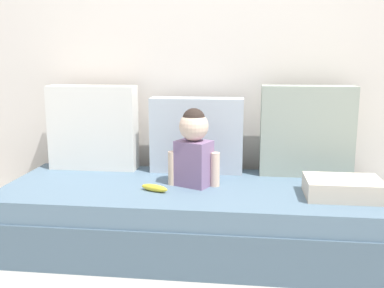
# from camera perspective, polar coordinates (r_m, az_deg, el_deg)

# --- Properties ---
(ground_plane) EXTENTS (12.00, 12.00, 0.00)m
(ground_plane) POSITION_cam_1_polar(r_m,az_deg,el_deg) (2.72, -0.19, -13.00)
(ground_plane) COLOR #B2ADA3
(back_wall) EXTENTS (5.44, 0.10, 2.56)m
(back_wall) POSITION_cam_1_polar(r_m,az_deg,el_deg) (3.04, 1.14, 14.31)
(back_wall) COLOR silver
(back_wall) RESTS_ON ground
(couch) EXTENTS (2.24, 0.87, 0.38)m
(couch) POSITION_cam_1_polar(r_m,az_deg,el_deg) (2.65, -0.19, -9.36)
(couch) COLOR #495F70
(couch) RESTS_ON ground
(throw_pillow_left) EXTENTS (0.58, 0.16, 0.56)m
(throw_pillow_left) POSITION_cam_1_polar(r_m,az_deg,el_deg) (3.01, -12.67, 2.09)
(throw_pillow_left) COLOR silver
(throw_pillow_left) RESTS_ON couch
(throw_pillow_center) EXTENTS (0.60, 0.16, 0.48)m
(throw_pillow_center) POSITION_cam_1_polar(r_m,az_deg,el_deg) (2.86, 0.63, 1.15)
(throw_pillow_center) COLOR #B2BCC6
(throw_pillow_center) RESTS_ON couch
(throw_pillow_right) EXTENTS (0.57, 0.16, 0.57)m
(throw_pillow_right) POSITION_cam_1_polar(r_m,az_deg,el_deg) (2.86, 14.61, 1.64)
(throw_pillow_right) COLOR #99A393
(throw_pillow_right) RESTS_ON couch
(toddler) EXTENTS (0.30, 0.21, 0.46)m
(toddler) POSITION_cam_1_polar(r_m,az_deg,el_deg) (2.54, 0.23, -0.26)
(toddler) COLOR gray
(toddler) RESTS_ON couch
(banana) EXTENTS (0.17, 0.10, 0.04)m
(banana) POSITION_cam_1_polar(r_m,az_deg,el_deg) (2.49, -4.88, -5.68)
(banana) COLOR yellow
(banana) RESTS_ON couch
(folded_blanket) EXTENTS (0.40, 0.28, 0.10)m
(folded_blanket) POSITION_cam_1_polar(r_m,az_deg,el_deg) (2.51, 18.96, -5.40)
(folded_blanket) COLOR beige
(folded_blanket) RESTS_ON couch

